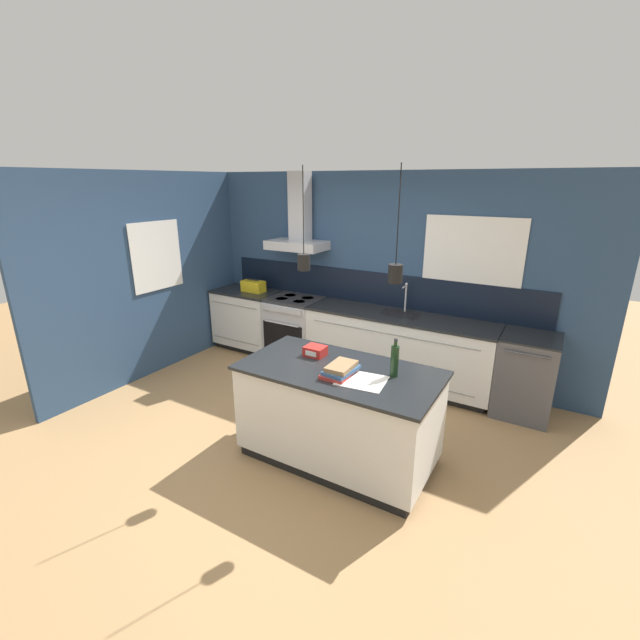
# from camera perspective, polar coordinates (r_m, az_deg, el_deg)

# --- Properties ---
(ground_plane) EXTENTS (16.00, 16.00, 0.00)m
(ground_plane) POSITION_cam_1_polar(r_m,az_deg,el_deg) (4.56, -4.41, -14.87)
(ground_plane) COLOR #A87F51
(ground_plane) RESTS_ON ground
(wall_back) EXTENTS (5.60, 2.22, 2.60)m
(wall_back) POSITION_cam_1_polar(r_m,az_deg,el_deg) (5.72, 6.32, 6.65)
(wall_back) COLOR navy
(wall_back) RESTS_ON ground_plane
(wall_left) EXTENTS (0.08, 3.80, 2.60)m
(wall_left) POSITION_cam_1_polar(r_m,az_deg,el_deg) (6.14, -19.88, 5.99)
(wall_left) COLOR navy
(wall_left) RESTS_ON ground_plane
(counter_run_left) EXTENTS (0.99, 0.64, 0.91)m
(counter_run_left) POSITION_cam_1_polar(r_m,az_deg,el_deg) (6.64, -9.47, 0.15)
(counter_run_left) COLOR black
(counter_run_left) RESTS_ON ground_plane
(counter_run_sink) EXTENTS (2.38, 0.64, 1.28)m
(counter_run_sink) POSITION_cam_1_polar(r_m,az_deg,el_deg) (5.48, 10.32, -3.81)
(counter_run_sink) COLOR black
(counter_run_sink) RESTS_ON ground_plane
(oven_range) EXTENTS (0.74, 0.66, 0.91)m
(oven_range) POSITION_cam_1_polar(r_m,az_deg,el_deg) (6.14, -3.35, -1.17)
(oven_range) COLOR #B5B5BA
(oven_range) RESTS_ON ground_plane
(dishwasher) EXTENTS (0.59, 0.65, 0.91)m
(dishwasher) POSITION_cam_1_polar(r_m,az_deg,el_deg) (5.21, 25.72, -6.66)
(dishwasher) COLOR #4C4C51
(dishwasher) RESTS_ON ground_plane
(kitchen_island) EXTENTS (1.76, 0.93, 0.91)m
(kitchen_island) POSITION_cam_1_polar(r_m,az_deg,el_deg) (3.98, 2.51, -12.41)
(kitchen_island) COLOR black
(kitchen_island) RESTS_ON ground_plane
(bottle_on_island) EXTENTS (0.07, 0.07, 0.33)m
(bottle_on_island) POSITION_cam_1_polar(r_m,az_deg,el_deg) (3.63, 9.92, -5.34)
(bottle_on_island) COLOR #193319
(bottle_on_island) RESTS_ON kitchen_island
(book_stack) EXTENTS (0.25, 0.34, 0.10)m
(book_stack) POSITION_cam_1_polar(r_m,az_deg,el_deg) (3.64, 2.73, -6.67)
(book_stack) COLOR #B2332D
(book_stack) RESTS_ON kitchen_island
(red_supply_box) EXTENTS (0.19, 0.16, 0.09)m
(red_supply_box) POSITION_cam_1_polar(r_m,az_deg,el_deg) (4.03, -0.64, -4.14)
(red_supply_box) COLOR red
(red_supply_box) RESTS_ON kitchen_island
(paper_pile) EXTENTS (0.42, 0.37, 0.01)m
(paper_pile) POSITION_cam_1_polar(r_m,az_deg,el_deg) (3.57, 5.60, -8.06)
(paper_pile) COLOR silver
(paper_pile) RESTS_ON kitchen_island
(yellow_toolbox) EXTENTS (0.34, 0.18, 0.19)m
(yellow_toolbox) POSITION_cam_1_polar(r_m,az_deg,el_deg) (6.42, -8.89, 4.48)
(yellow_toolbox) COLOR gold
(yellow_toolbox) RESTS_ON counter_run_left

